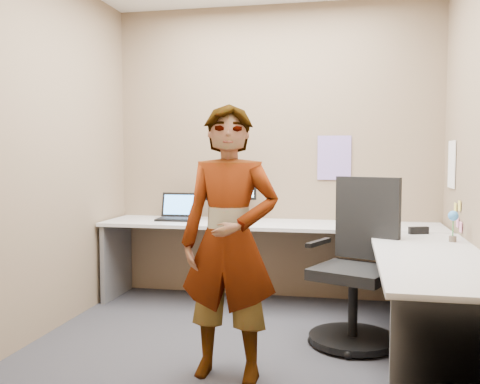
% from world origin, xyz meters
% --- Properties ---
extents(ground, '(3.00, 3.00, 0.00)m').
position_xyz_m(ground, '(0.00, 0.00, 0.00)').
color(ground, '#29292E').
rests_on(ground, ground).
extents(wall_back, '(3.00, 0.00, 3.00)m').
position_xyz_m(wall_back, '(0.00, 1.30, 1.35)').
color(wall_back, brown).
rests_on(wall_back, ground).
extents(wall_right, '(0.00, 2.70, 2.70)m').
position_xyz_m(wall_right, '(1.50, 0.00, 1.35)').
color(wall_right, brown).
rests_on(wall_right, ground).
extents(wall_left, '(0.00, 2.70, 2.70)m').
position_xyz_m(wall_left, '(-1.50, 0.00, 1.35)').
color(wall_left, brown).
rests_on(wall_left, ground).
extents(desk, '(2.98, 2.58, 0.73)m').
position_xyz_m(desk, '(0.44, 0.39, 0.59)').
color(desk, silver).
rests_on(desk, ground).
extents(paper_ream, '(0.34, 0.29, 0.06)m').
position_xyz_m(paper_ream, '(-0.36, 1.05, 0.76)').
color(paper_ream, red).
rests_on(paper_ream, desk).
extents(monitor, '(0.45, 0.19, 0.44)m').
position_xyz_m(monitor, '(-0.36, 1.06, 1.05)').
color(monitor, black).
rests_on(monitor, paper_ream).
extents(laptop, '(0.35, 0.30, 0.24)m').
position_xyz_m(laptop, '(-0.86, 1.05, 0.79)').
color(laptop, black).
rests_on(laptop, desk).
extents(trackball_mouse, '(0.12, 0.08, 0.07)m').
position_xyz_m(trackball_mouse, '(-0.33, 0.80, 0.76)').
color(trackball_mouse, '#B7B7BC').
rests_on(trackball_mouse, desk).
extents(origami, '(0.10, 0.10, 0.06)m').
position_xyz_m(origami, '(-0.36, 0.82, 0.76)').
color(origami, white).
rests_on(origami, desk).
extents(stapler, '(0.15, 0.09, 0.05)m').
position_xyz_m(stapler, '(1.21, 0.55, 0.76)').
color(stapler, black).
rests_on(stapler, desk).
extents(flower, '(0.07, 0.07, 0.22)m').
position_xyz_m(flower, '(1.39, 0.22, 0.87)').
color(flower, brown).
rests_on(flower, desk).
extents(calendar_purple, '(0.30, 0.01, 0.40)m').
position_xyz_m(calendar_purple, '(0.55, 1.29, 1.30)').
color(calendar_purple, '#846BB7').
rests_on(calendar_purple, wall_back).
extents(calendar_white, '(0.01, 0.28, 0.38)m').
position_xyz_m(calendar_white, '(1.49, 0.90, 1.25)').
color(calendar_white, white).
rests_on(calendar_white, wall_right).
extents(sticky_note_a, '(0.01, 0.07, 0.07)m').
position_xyz_m(sticky_note_a, '(1.49, 0.55, 0.95)').
color(sticky_note_a, '#F2E059').
rests_on(sticky_note_a, wall_right).
extents(sticky_note_b, '(0.01, 0.07, 0.07)m').
position_xyz_m(sticky_note_b, '(1.49, 0.60, 0.82)').
color(sticky_note_b, pink).
rests_on(sticky_note_b, wall_right).
extents(sticky_note_c, '(0.01, 0.07, 0.07)m').
position_xyz_m(sticky_note_c, '(1.49, 0.48, 0.80)').
color(sticky_note_c, pink).
rests_on(sticky_note_c, wall_right).
extents(sticky_note_d, '(0.01, 0.07, 0.07)m').
position_xyz_m(sticky_note_d, '(1.49, 0.70, 0.92)').
color(sticky_note_d, '#F2E059').
rests_on(sticky_note_d, wall_right).
extents(office_chair, '(0.67, 0.67, 1.15)m').
position_xyz_m(office_chair, '(0.75, 0.16, 0.47)').
color(office_chair, black).
rests_on(office_chair, ground).
extents(person, '(0.61, 0.42, 1.62)m').
position_xyz_m(person, '(-0.00, -0.59, 0.81)').
color(person, '#999399').
rests_on(person, ground).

